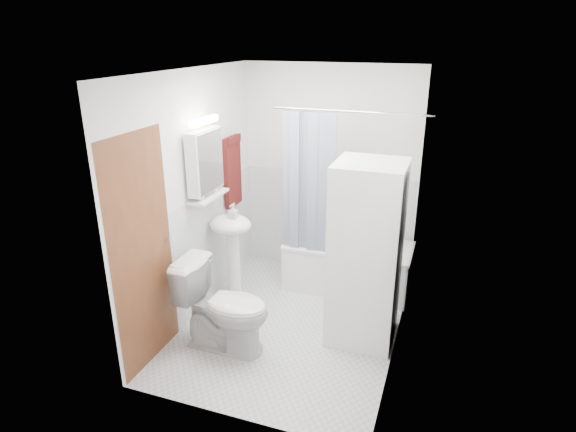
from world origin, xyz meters
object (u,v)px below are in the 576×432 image
(sink, at_px, (232,238))
(toilet, at_px, (224,307))
(washer_dryer, at_px, (366,254))
(bathtub, at_px, (348,264))

(sink, bearing_deg, toilet, -69.44)
(toilet, bearing_deg, washer_dryer, -61.89)
(washer_dryer, height_order, toilet, washer_dryer)
(sink, relative_size, toilet, 1.25)
(bathtub, relative_size, sink, 1.31)
(bathtub, distance_m, sink, 1.34)
(toilet, bearing_deg, bathtub, -28.05)
(sink, height_order, toilet, sink)
(bathtub, relative_size, toilet, 1.63)
(sink, bearing_deg, washer_dryer, -9.04)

